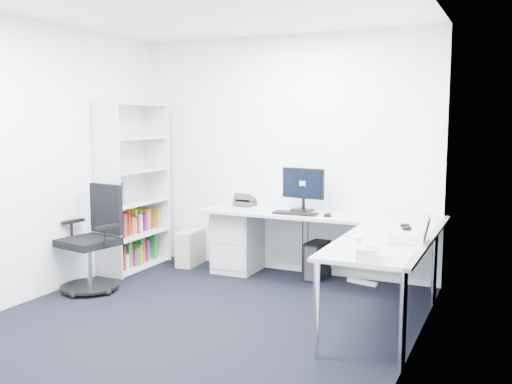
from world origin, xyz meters
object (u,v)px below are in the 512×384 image
at_px(l_desk, 306,255).
at_px(laptop, 402,228).
at_px(monitor, 303,189).
at_px(bookshelf, 133,186).
at_px(task_chair, 88,239).

height_order(l_desk, laptop, laptop).
bearing_deg(laptop, monitor, 129.63).
xyz_separation_m(bookshelf, task_chair, (0.15, -0.96, -0.43)).
bearing_deg(monitor, l_desk, -56.15).
height_order(task_chair, laptop, task_chair).
relative_size(monitor, laptop, 1.55).
xyz_separation_m(task_chair, laptop, (3.11, 0.19, 0.33)).
distance_m(task_chair, laptop, 3.13).
relative_size(l_desk, bookshelf, 1.34).
bearing_deg(laptop, l_desk, 137.81).
bearing_deg(monitor, task_chair, -134.98).
relative_size(bookshelf, laptop, 5.99).
bearing_deg(bookshelf, laptop, -13.29).
bearing_deg(laptop, task_chair, 174.97).
relative_size(l_desk, task_chair, 2.40).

